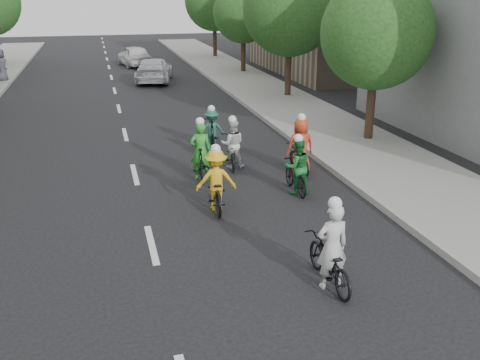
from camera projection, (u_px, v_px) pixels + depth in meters
name	position (u px, v px, depth m)	size (l,w,h in m)	color
ground	(152.00, 245.00, 12.04)	(120.00, 120.00, 0.00)	black
sidewalk_right	(314.00, 121.00, 23.04)	(4.00, 80.00, 0.15)	gray
curb_right	(271.00, 123.00, 22.56)	(0.18, 80.00, 0.18)	#999993
bldg_se	(347.00, 11.00, 36.38)	(10.00, 14.00, 8.00)	gray
tree_r_0	(377.00, 33.00, 18.83)	(4.00, 4.00, 5.97)	black
tree_r_1	(290.00, 8.00, 26.83)	(4.80, 4.80, 6.93)	black
tree_r_2	(243.00, 13.00, 35.21)	(4.00, 4.00, 5.97)	black
tree_r_3	(214.00, 1.00, 43.21)	(4.80, 4.80, 6.93)	black
cyclist_0	(297.00, 171.00, 14.89)	(0.77, 1.64, 1.73)	black
cyclist_1	(300.00, 152.00, 16.55)	(0.85, 1.62, 1.90)	black
cyclist_2	(211.00, 132.00, 19.01)	(0.99, 1.86, 1.61)	black
cyclist_3	(330.00, 257.00, 10.21)	(0.67, 1.85, 1.87)	black
cyclist_4	(232.00, 149.00, 17.11)	(1.01, 1.97, 1.70)	black
cyclist_5	(200.00, 158.00, 16.02)	(0.71, 1.74, 1.91)	black
cyclist_6	(216.00, 185.00, 13.82)	(1.10, 2.01, 1.76)	black
follow_car_lead	(154.00, 70.00, 32.89)	(2.01, 4.95, 1.44)	silver
follow_car_trail	(134.00, 56.00, 39.70)	(1.77, 4.41, 1.50)	white
spectator_2	(1.00, 65.00, 32.36)	(0.92, 0.60, 1.89)	#454450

